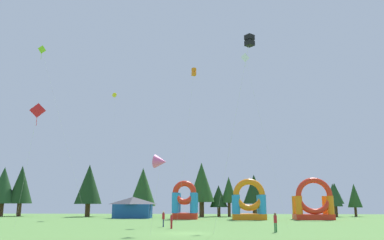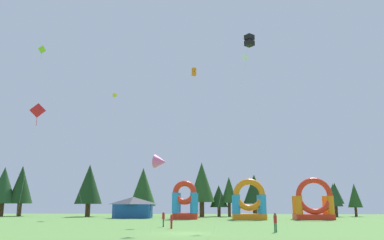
% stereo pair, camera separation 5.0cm
% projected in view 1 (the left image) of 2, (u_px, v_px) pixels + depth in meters
% --- Properties ---
extents(ground_plane, '(120.00, 120.00, 0.00)m').
position_uv_depth(ground_plane, '(185.00, 233.00, 35.06)').
color(ground_plane, '#5B8C42').
extents(kite_lime_diamond, '(8.26, 1.34, 24.81)m').
position_uv_depth(kite_lime_diamond, '(42.00, 53.00, 56.27)').
color(kite_lime_diamond, '#8CD826').
rests_on(kite_lime_diamond, ground_plane).
extents(kite_black_box, '(3.90, 4.26, 17.39)m').
position_uv_depth(kite_black_box, '(249.00, 41.00, 34.72)').
color(kite_black_box, black).
rests_on(kite_black_box, ground_plane).
extents(kite_yellow_parafoil, '(3.74, 9.09, 23.25)m').
position_uv_depth(kite_yellow_parafoil, '(114.00, 95.00, 74.60)').
color(kite_yellow_parafoil, yellow).
rests_on(kite_yellow_parafoil, ground_plane).
extents(kite_pink_delta, '(1.50, 2.74, 7.06)m').
position_uv_depth(kite_pink_delta, '(161.00, 162.00, 35.61)').
color(kite_pink_delta, '#EA599E').
rests_on(kite_pink_delta, ground_plane).
extents(kite_orange_box, '(3.09, 4.34, 22.22)m').
position_uv_depth(kite_orange_box, '(194.00, 73.00, 57.53)').
color(kite_orange_box, orange).
rests_on(kite_orange_box, ground_plane).
extents(kite_red_diamond, '(2.62, 1.57, 12.89)m').
position_uv_depth(kite_red_diamond, '(37.00, 111.00, 41.24)').
color(kite_red_diamond, red).
rests_on(kite_red_diamond, ground_plane).
extents(kite_white_diamond, '(4.48, 2.23, 21.12)m').
position_uv_depth(kite_white_diamond, '(245.00, 61.00, 49.37)').
color(kite_white_diamond, white).
rests_on(kite_white_diamond, ground_plane).
extents(person_left_edge, '(0.39, 0.39, 1.60)m').
position_uv_depth(person_left_edge, '(171.00, 219.00, 41.60)').
color(person_left_edge, '#B21E26').
rests_on(person_left_edge, ground_plane).
extents(person_far_side, '(0.41, 0.41, 1.78)m').
position_uv_depth(person_far_side, '(275.00, 221.00, 36.36)').
color(person_far_side, '#33723F').
rests_on(person_far_side, ground_plane).
extents(person_near_camera, '(0.32, 0.32, 1.76)m').
position_uv_depth(person_near_camera, '(163.00, 218.00, 44.39)').
color(person_near_camera, navy).
rests_on(person_near_camera, ground_plane).
extents(inflatable_yellow_castle, '(4.20, 4.55, 6.31)m').
position_uv_depth(inflatable_yellow_castle, '(185.00, 205.00, 65.47)').
color(inflatable_yellow_castle, red).
rests_on(inflatable_yellow_castle, ground_plane).
extents(inflatable_blue_arch, '(6.04, 3.91, 6.67)m').
position_uv_depth(inflatable_blue_arch, '(313.00, 205.00, 62.86)').
color(inflatable_blue_arch, red).
rests_on(inflatable_blue_arch, ground_plane).
extents(inflatable_red_slide, '(5.34, 4.27, 6.50)m').
position_uv_depth(inflatable_red_slide, '(249.00, 205.00, 62.97)').
color(inflatable_red_slide, orange).
rests_on(inflatable_red_slide, ground_plane).
extents(festival_tent, '(6.37, 4.30, 3.70)m').
position_uv_depth(festival_tent, '(133.00, 207.00, 69.23)').
color(festival_tent, '#19478C').
rests_on(festival_tent, ground_plane).
extents(tree_row_0, '(5.17, 5.17, 9.80)m').
position_uv_depth(tree_row_0, '(3.00, 185.00, 78.42)').
color(tree_row_0, '#4C331E').
rests_on(tree_row_0, ground_plane).
extents(tree_row_1, '(4.79, 4.79, 10.17)m').
position_uv_depth(tree_row_1, '(21.00, 185.00, 79.72)').
color(tree_row_1, '#4C331E').
rests_on(tree_row_1, ground_plane).
extents(tree_row_2, '(5.30, 5.30, 10.17)m').
position_uv_depth(tree_row_2, '(89.00, 184.00, 77.05)').
color(tree_row_2, '#4C331E').
rests_on(tree_row_2, ground_plane).
extents(tree_row_3, '(5.26, 5.26, 9.59)m').
position_uv_depth(tree_row_3, '(143.00, 187.00, 78.43)').
color(tree_row_3, '#4C331E').
rests_on(tree_row_3, ground_plane).
extents(tree_row_4, '(5.04, 5.04, 10.49)m').
position_uv_depth(tree_row_4, '(202.00, 182.00, 76.47)').
color(tree_row_4, '#4C331E').
rests_on(tree_row_4, ground_plane).
extents(tree_row_5, '(3.53, 3.53, 6.09)m').
position_uv_depth(tree_row_5, '(219.00, 196.00, 77.38)').
color(tree_row_5, '#4C331E').
rests_on(tree_row_5, ground_plane).
extents(tree_row_6, '(3.23, 3.23, 7.77)m').
position_uv_depth(tree_row_6, '(229.00, 190.00, 77.45)').
color(tree_row_6, '#4C331E').
rests_on(tree_row_6, ground_plane).
extents(tree_row_7, '(4.40, 4.40, 8.08)m').
position_uv_depth(tree_row_7, '(254.00, 189.00, 75.91)').
color(tree_row_7, '#4C331E').
rests_on(tree_row_7, ground_plane).
extents(tree_row_8, '(3.35, 3.35, 6.36)m').
position_uv_depth(tree_row_8, '(333.00, 195.00, 75.94)').
color(tree_row_8, '#4C331E').
rests_on(tree_row_8, ground_plane).
extents(tree_row_9, '(3.26, 3.26, 6.50)m').
position_uv_depth(tree_row_9, '(335.00, 194.00, 76.28)').
color(tree_row_9, '#4C331E').
rests_on(tree_row_9, ground_plane).
extents(tree_row_10, '(2.79, 2.79, 6.44)m').
position_uv_depth(tree_row_10, '(354.00, 196.00, 77.27)').
color(tree_row_10, '#4C331E').
rests_on(tree_row_10, ground_plane).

